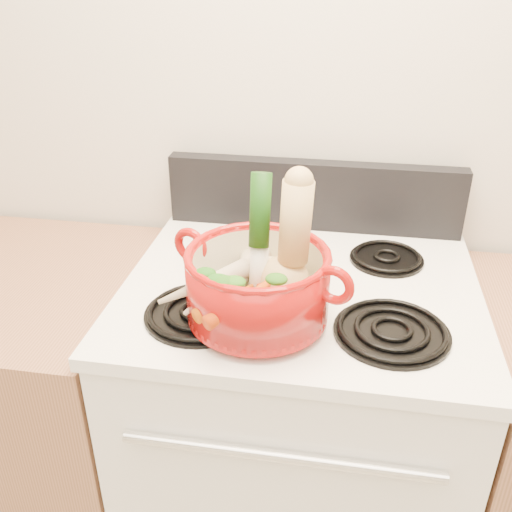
% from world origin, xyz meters
% --- Properties ---
extents(wall_back, '(3.50, 0.02, 2.60)m').
position_xyz_m(wall_back, '(0.00, 1.75, 1.30)').
color(wall_back, silver).
rests_on(wall_back, floor).
extents(stove_body, '(0.76, 0.65, 0.92)m').
position_xyz_m(stove_body, '(0.00, 1.40, 0.46)').
color(stove_body, white).
rests_on(stove_body, floor).
extents(cooktop, '(0.78, 0.67, 0.03)m').
position_xyz_m(cooktop, '(0.00, 1.40, 0.93)').
color(cooktop, white).
rests_on(cooktop, stove_body).
extents(control_backsplash, '(0.76, 0.05, 0.18)m').
position_xyz_m(control_backsplash, '(0.00, 1.70, 1.04)').
color(control_backsplash, black).
rests_on(control_backsplash, cooktop).
extents(oven_handle, '(0.60, 0.02, 0.02)m').
position_xyz_m(oven_handle, '(0.00, 1.06, 0.78)').
color(oven_handle, silver).
rests_on(oven_handle, stove_body).
extents(burner_front_left, '(0.22, 0.22, 0.02)m').
position_xyz_m(burner_front_left, '(-0.19, 1.24, 0.96)').
color(burner_front_left, black).
rests_on(burner_front_left, cooktop).
extents(burner_front_right, '(0.22, 0.22, 0.02)m').
position_xyz_m(burner_front_right, '(0.19, 1.24, 0.96)').
color(burner_front_right, black).
rests_on(burner_front_right, cooktop).
extents(burner_back_left, '(0.17, 0.17, 0.02)m').
position_xyz_m(burner_back_left, '(-0.19, 1.54, 0.96)').
color(burner_back_left, black).
rests_on(burner_back_left, cooktop).
extents(burner_back_right, '(0.17, 0.17, 0.02)m').
position_xyz_m(burner_back_right, '(0.19, 1.54, 0.96)').
color(burner_back_right, black).
rests_on(burner_back_right, cooktop).
extents(dutch_oven, '(0.35, 0.35, 0.14)m').
position_xyz_m(dutch_oven, '(-0.07, 1.24, 1.04)').
color(dutch_oven, '#950C09').
rests_on(dutch_oven, burner_front_left).
extents(pot_handle_left, '(0.08, 0.04, 0.08)m').
position_xyz_m(pot_handle_left, '(-0.22, 1.29, 1.08)').
color(pot_handle_left, '#950C09').
rests_on(pot_handle_left, dutch_oven).
extents(pot_handle_right, '(0.08, 0.04, 0.08)m').
position_xyz_m(pot_handle_right, '(0.07, 1.18, 1.08)').
color(pot_handle_right, '#950C09').
rests_on(pot_handle_right, dutch_oven).
extents(squash, '(0.14, 0.13, 0.25)m').
position_xyz_m(squash, '(-0.02, 1.26, 1.12)').
color(squash, tan).
rests_on(squash, dutch_oven).
extents(leek, '(0.04, 0.09, 0.26)m').
position_xyz_m(leek, '(-0.07, 1.27, 1.13)').
color(leek, silver).
rests_on(leek, dutch_oven).
extents(ginger, '(0.09, 0.07, 0.05)m').
position_xyz_m(ginger, '(-0.06, 1.33, 1.02)').
color(ginger, '#D7B684').
rests_on(ginger, dutch_oven).
extents(parsnip_0, '(0.16, 0.23, 0.06)m').
position_xyz_m(parsnip_0, '(-0.14, 1.27, 1.02)').
color(parsnip_0, beige).
rests_on(parsnip_0, dutch_oven).
extents(parsnip_1, '(0.12, 0.19, 0.06)m').
position_xyz_m(parsnip_1, '(-0.13, 1.23, 1.03)').
color(parsnip_1, beige).
rests_on(parsnip_1, dutch_oven).
extents(parsnip_2, '(0.05, 0.19, 0.06)m').
position_xyz_m(parsnip_2, '(-0.11, 1.30, 1.03)').
color(parsnip_2, beige).
rests_on(parsnip_2, dutch_oven).
extents(parsnip_3, '(0.18, 0.15, 0.06)m').
position_xyz_m(parsnip_3, '(-0.17, 1.22, 1.04)').
color(parsnip_3, beige).
rests_on(parsnip_3, dutch_oven).
extents(carrot_0, '(0.10, 0.16, 0.05)m').
position_xyz_m(carrot_0, '(-0.08, 1.20, 1.02)').
color(carrot_0, '#BB3709').
rests_on(carrot_0, dutch_oven).
extents(carrot_1, '(0.11, 0.13, 0.04)m').
position_xyz_m(carrot_1, '(-0.12, 1.19, 1.02)').
color(carrot_1, orange).
rests_on(carrot_1, dutch_oven).
extents(carrot_2, '(0.10, 0.16, 0.04)m').
position_xyz_m(carrot_2, '(-0.06, 1.23, 1.02)').
color(carrot_2, '#BE3109').
rests_on(carrot_2, dutch_oven).
extents(carrot_3, '(0.11, 0.13, 0.04)m').
position_xyz_m(carrot_3, '(-0.10, 1.16, 1.03)').
color(carrot_3, '#C8400A').
rests_on(carrot_3, dutch_oven).
extents(carrot_4, '(0.09, 0.16, 0.04)m').
position_xyz_m(carrot_4, '(-0.06, 1.20, 1.04)').
color(carrot_4, '#D0400A').
rests_on(carrot_4, dutch_oven).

